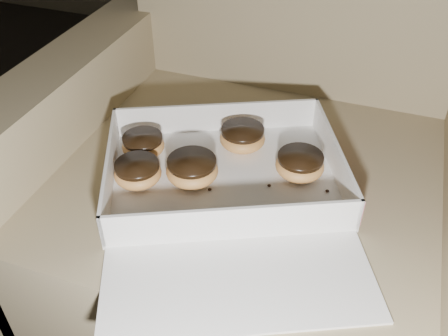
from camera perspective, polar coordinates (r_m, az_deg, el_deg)
armchair at (r=1.12m, az=4.10°, el=-2.91°), size 0.96×0.81×1.01m
bakery_box at (r=0.90m, az=0.48°, el=-2.46°), size 0.59×0.62×0.07m
donut_a at (r=0.99m, az=-9.22°, el=2.66°), size 0.08×0.08×0.04m
donut_b at (r=0.92m, az=-9.83°, el=-0.47°), size 0.09×0.09×0.04m
donut_c at (r=0.94m, az=8.66°, el=0.40°), size 0.09×0.09×0.05m
donut_d at (r=1.00m, az=2.12°, el=3.56°), size 0.09×0.09×0.05m
donut_e at (r=0.91m, az=-3.67°, el=-0.15°), size 0.10×0.10×0.05m
crumb_a at (r=0.92m, az=11.73°, el=-2.58°), size 0.01×0.01×0.00m
crumb_b at (r=0.84m, az=-7.46°, el=-7.22°), size 0.01×0.01×0.00m
crumb_c at (r=0.91m, az=-1.64°, el=-2.46°), size 0.01×0.01×0.00m
crumb_d at (r=0.92m, az=5.19°, el=-2.00°), size 0.01×0.01×0.00m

